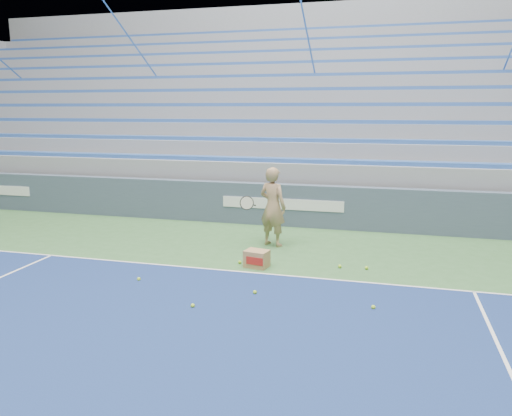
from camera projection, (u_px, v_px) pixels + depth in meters
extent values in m
cube|color=white|center=(239.00, 271.00, 9.40)|extent=(10.97, 0.05, 0.00)
cube|color=#3F4D60|center=(283.00, 205.00, 13.09)|extent=(30.00, 0.30, 1.10)
cube|color=white|center=(282.00, 204.00, 12.93)|extent=(3.20, 0.02, 0.28)
cube|color=gray|center=(310.00, 181.00, 17.40)|extent=(30.00, 8.50, 1.10)
cube|color=gray|center=(310.00, 158.00, 17.24)|extent=(30.00, 8.50, 0.50)
cube|color=#2E57A9|center=(289.00, 160.00, 13.51)|extent=(29.60, 0.42, 0.11)
cube|color=gray|center=(312.00, 143.00, 17.55)|extent=(30.00, 7.65, 0.50)
cube|color=#2E57A9|center=(295.00, 140.00, 14.22)|extent=(29.60, 0.42, 0.11)
cube|color=gray|center=(314.00, 128.00, 17.85)|extent=(30.00, 6.80, 0.50)
cube|color=#2E57A9|center=(300.00, 121.00, 14.93)|extent=(29.60, 0.42, 0.11)
cube|color=gray|center=(316.00, 114.00, 18.16)|extent=(30.00, 5.95, 0.50)
cube|color=#2E57A9|center=(305.00, 105.00, 15.63)|extent=(29.60, 0.42, 0.11)
cube|color=gray|center=(318.00, 100.00, 18.46)|extent=(30.00, 5.10, 0.50)
cube|color=#2E57A9|center=(310.00, 89.00, 16.34)|extent=(29.60, 0.42, 0.11)
cube|color=gray|center=(320.00, 86.00, 18.77)|extent=(30.00, 4.25, 0.50)
cube|color=#2E57A9|center=(314.00, 75.00, 17.05)|extent=(29.60, 0.42, 0.11)
cube|color=gray|center=(322.00, 73.00, 19.07)|extent=(30.00, 3.40, 0.50)
cube|color=#2E57A9|center=(317.00, 62.00, 17.76)|extent=(29.60, 0.42, 0.11)
cube|color=gray|center=(324.00, 61.00, 19.38)|extent=(30.00, 2.55, 0.50)
cube|color=#2E57A9|center=(321.00, 50.00, 18.47)|extent=(29.60, 0.42, 0.11)
cube|color=gray|center=(326.00, 49.00, 19.68)|extent=(30.00, 1.70, 0.50)
cube|color=#2E57A9|center=(324.00, 39.00, 19.17)|extent=(29.60, 0.42, 0.11)
cube|color=gray|center=(327.00, 37.00, 19.99)|extent=(30.00, 0.85, 0.50)
cube|color=#2E57A9|center=(327.00, 29.00, 19.88)|extent=(29.60, 0.42, 0.11)
cube|color=gray|center=(328.00, 94.00, 21.11)|extent=(31.00, 0.40, 7.30)
cylinder|color=#356BBA|center=(9.00, 68.00, 19.63)|extent=(0.05, 8.53, 5.04)
cylinder|color=#356BBA|center=(148.00, 65.00, 18.12)|extent=(0.05, 8.53, 5.04)
cylinder|color=#356BBA|center=(312.00, 61.00, 16.61)|extent=(0.05, 8.53, 5.04)
cylinder|color=#356BBA|center=(509.00, 56.00, 15.10)|extent=(0.05, 8.53, 5.04)
imported|color=tan|center=(273.00, 207.00, 11.08)|extent=(0.76, 0.63, 1.78)
cylinder|color=black|center=(255.00, 205.00, 10.92)|extent=(0.12, 0.27, 0.08)
cylinder|color=beige|center=(247.00, 203.00, 10.66)|extent=(0.29, 0.16, 0.28)
torus|color=black|center=(247.00, 203.00, 10.66)|extent=(0.31, 0.18, 0.30)
cube|color=#A17A4D|center=(257.00, 259.00, 9.69)|extent=(0.50, 0.41, 0.33)
cube|color=#B21E19|center=(254.00, 261.00, 9.53)|extent=(0.35, 0.08, 0.15)
sphere|color=#B4E62F|center=(139.00, 279.00, 8.92)|extent=(0.07, 0.07, 0.07)
sphere|color=#B4E62F|center=(240.00, 262.00, 9.91)|extent=(0.07, 0.07, 0.07)
sphere|color=#B4E62F|center=(367.00, 268.00, 9.55)|extent=(0.07, 0.07, 0.07)
sphere|color=#B4E62F|center=(255.00, 292.00, 8.28)|extent=(0.07, 0.07, 0.07)
sphere|color=#B4E62F|center=(340.00, 266.00, 9.65)|extent=(0.07, 0.07, 0.07)
sphere|color=#B4E62F|center=(193.00, 306.00, 7.72)|extent=(0.07, 0.07, 0.07)
sphere|color=#B4E62F|center=(373.00, 307.00, 7.66)|extent=(0.07, 0.07, 0.07)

